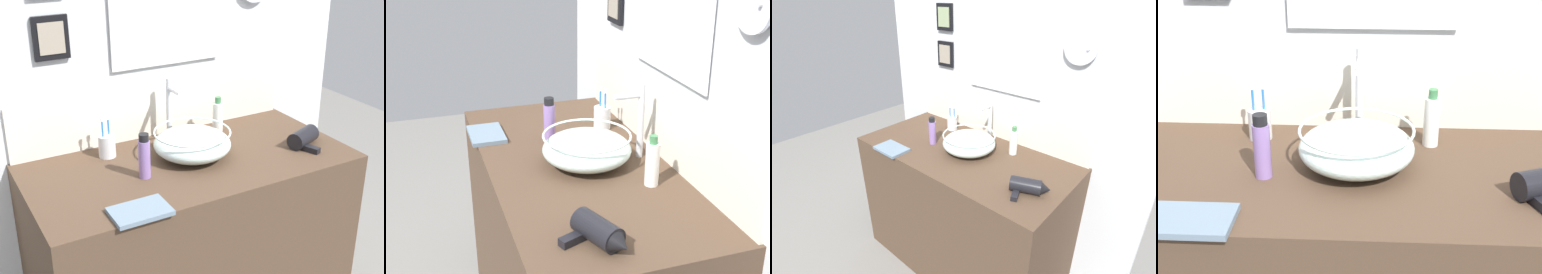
# 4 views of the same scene
# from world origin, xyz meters

# --- Properties ---
(vanity_counter) EXTENTS (1.30, 0.63, 0.87)m
(vanity_counter) POSITION_xyz_m (0.00, 0.00, 0.44)
(vanity_counter) COLOR #4C3828
(vanity_counter) RESTS_ON ground
(back_panel) EXTENTS (1.92, 0.10, 2.52)m
(back_panel) POSITION_xyz_m (0.00, 0.34, 1.26)
(back_panel) COLOR silver
(back_panel) RESTS_ON ground
(glass_bowl_sink) EXTENTS (0.31, 0.31, 0.11)m
(glass_bowl_sink) POSITION_xyz_m (0.02, 0.03, 0.93)
(glass_bowl_sink) COLOR silver
(glass_bowl_sink) RESTS_ON vanity_counter
(faucet) EXTENTS (0.02, 0.12, 0.28)m
(faucet) POSITION_xyz_m (0.02, 0.22, 1.03)
(faucet) COLOR silver
(faucet) RESTS_ON vanity_counter
(hair_drier) EXTENTS (0.20, 0.18, 0.07)m
(hair_drier) POSITION_xyz_m (0.50, -0.10, 0.91)
(hair_drier) COLOR black
(hair_drier) RESTS_ON vanity_counter
(toothbrush_cup) EXTENTS (0.07, 0.07, 0.17)m
(toothbrush_cup) POSITION_xyz_m (-0.27, 0.20, 0.92)
(toothbrush_cup) COLOR silver
(toothbrush_cup) RESTS_ON vanity_counter
(shampoo_bottle) EXTENTS (0.04, 0.04, 0.18)m
(shampoo_bottle) POSITION_xyz_m (-0.22, -0.04, 0.96)
(shampoo_bottle) COLOR #8C6BB2
(shampoo_bottle) RESTS_ON vanity_counter
(soap_dispenser) EXTENTS (0.05, 0.05, 0.17)m
(soap_dispenser) POSITION_xyz_m (0.23, 0.18, 0.95)
(soap_dispenser) COLOR white
(soap_dispenser) RESTS_ON vanity_counter
(hand_towel) EXTENTS (0.20, 0.13, 0.02)m
(hand_towel) POSITION_xyz_m (-0.34, -0.27, 0.88)
(hand_towel) COLOR slate
(hand_towel) RESTS_ON vanity_counter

